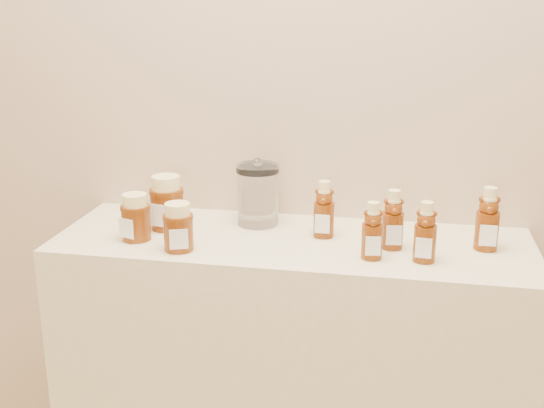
% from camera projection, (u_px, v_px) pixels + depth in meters
% --- Properties ---
extents(wall_back, '(3.50, 0.02, 2.70)m').
position_uv_depth(wall_back, '(306.00, 51.00, 1.77)').
color(wall_back, tan).
rests_on(wall_back, ground).
extents(display_table, '(1.20, 0.40, 0.90)m').
position_uv_depth(display_table, '(290.00, 394.00, 1.85)').
color(display_table, beige).
rests_on(display_table, ground).
extents(bear_bottle_back_left, '(0.06, 0.06, 0.17)m').
position_uv_depth(bear_bottle_back_left, '(324.00, 205.00, 1.72)').
color(bear_bottle_back_left, '#592307').
rests_on(bear_bottle_back_left, display_table).
extents(bear_bottle_back_mid, '(0.07, 0.07, 0.17)m').
position_uv_depth(bear_bottle_back_mid, '(393.00, 216.00, 1.64)').
color(bear_bottle_back_mid, '#592307').
rests_on(bear_bottle_back_mid, display_table).
extents(bear_bottle_back_right, '(0.06, 0.06, 0.18)m').
position_uv_depth(bear_bottle_back_right, '(488.00, 215.00, 1.63)').
color(bear_bottle_back_right, '#592307').
rests_on(bear_bottle_back_right, display_table).
extents(bear_bottle_front_left, '(0.06, 0.06, 0.16)m').
position_uv_depth(bear_bottle_front_left, '(373.00, 227.00, 1.58)').
color(bear_bottle_front_left, '#592307').
rests_on(bear_bottle_front_left, display_table).
extents(bear_bottle_front_right, '(0.06, 0.06, 0.16)m').
position_uv_depth(bear_bottle_front_right, '(426.00, 228.00, 1.56)').
color(bear_bottle_front_right, '#592307').
rests_on(bear_bottle_front_right, display_table).
extents(honey_jar_left, '(0.10, 0.10, 0.12)m').
position_uv_depth(honey_jar_left, '(136.00, 217.00, 1.70)').
color(honey_jar_left, '#592307').
rests_on(honey_jar_left, display_table).
extents(honey_jar_back, '(0.11, 0.11, 0.14)m').
position_uv_depth(honey_jar_back, '(167.00, 202.00, 1.78)').
color(honey_jar_back, '#592307').
rests_on(honey_jar_back, display_table).
extents(honey_jar_front, '(0.10, 0.10, 0.12)m').
position_uv_depth(honey_jar_front, '(178.00, 227.00, 1.63)').
color(honey_jar_front, '#592307').
rests_on(honey_jar_front, display_table).
extents(glass_canister, '(0.13, 0.13, 0.18)m').
position_uv_depth(glass_canister, '(258.00, 192.00, 1.81)').
color(glass_canister, white).
rests_on(glass_canister, display_table).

